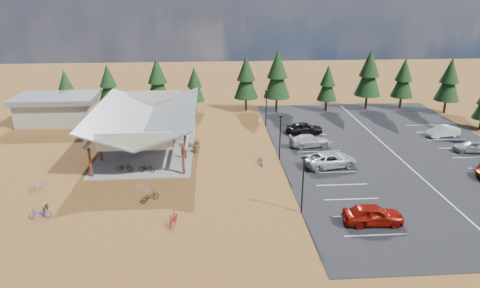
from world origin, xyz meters
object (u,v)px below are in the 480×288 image
Objects in this scene: car_0 at (373,214)px; bike_10 at (40,214)px; bike_7 at (169,123)px; bike_14 at (260,160)px; bike_1 at (128,154)px; lamp_post_2 at (266,106)px; car_4 at (304,128)px; trash_bin_0 at (196,149)px; bike_5 at (158,144)px; bike_4 at (147,168)px; bike_pavilion at (147,116)px; lamp_post_0 at (303,180)px; lamp_post_1 at (280,134)px; bike_2 at (138,139)px; bike_6 at (177,138)px; bike_12 at (150,197)px; bike_16 at (187,145)px; car_3 at (310,141)px; bike_11 at (173,219)px; car_9 at (443,131)px; bike_8 at (45,208)px; bike_13 at (142,189)px; car_2 at (330,160)px; trash_bin_1 at (197,145)px; bike_3 at (135,127)px; bike_9 at (37,185)px; outbuilding at (58,109)px; bike_0 at (124,167)px; car_8 at (472,146)px.

bike_10 is at bearing 86.12° from car_0.
bike_14 is (10.96, -13.76, -0.10)m from bike_7.
bike_7 is (3.59, 11.51, -0.08)m from bike_1.
lamp_post_2 is 6.20m from car_4.
bike_5 is at bearing 162.67° from trash_bin_0.
bike_pavilion is at bearing 20.02° from bike_4.
car_4 is (4.60, 20.43, -2.14)m from lamp_post_0.
bike_2 is at bearing 158.98° from lamp_post_1.
bike_4 reaches higher than bike_6.
bike_6 is 0.83× the size of bike_12.
lamp_post_0 reaches higher than bike_16.
bike_pavilion is 22.69m from lamp_post_0.
bike_16 is at bearing 137.50° from bike_10.
bike_1 is at bearing 89.42° from car_3.
bike_11 is at bearing 178.99° from bike_2.
bike_pavilion is 4.49× the size of car_9.
bike_8 is 1.00× the size of bike_13.
trash_bin_1 is at bearing 53.23° from car_2.
bike_5 is at bearing -162.56° from bike_3.
bike_7 is at bearing 118.26° from lamp_post_0.
bike_9 is at bearing 166.01° from lamp_post_0.
bike_2 is at bearing -37.74° from outbuilding.
car_2 reaches higher than bike_4.
bike_10 is 8.79m from bike_13.
bike_9 is at bearing -103.84° from bike_13.
bike_0 is 2.36m from bike_4.
lamp_post_0 is at bearing -142.44° from bike_5.
bike_4 is 19.24m from car_2.
bike_9 is at bearing 131.83° from bike_5.
lamp_post_2 reaches higher than outbuilding.
car_3 reaches higher than bike_13.
bike_11 is (-1.41, -15.97, 0.10)m from trash_bin_0.
bike_7 is 0.84× the size of bike_12.
bike_5 is at bearing 120.25° from bike_6.
car_9 is at bearing -68.36° from bike_0.
bike_1 is 1.21× the size of bike_8.
car_0 is at bearing 44.16° from bike_16.
car_8 is 0.93× the size of car_9.
bike_12 reaches higher than bike_16.
bike_10 is at bearing -132.66° from lamp_post_2.
car_3 reaches higher than car_8.
car_2 is (14.23, -6.62, 0.38)m from trash_bin_1.
bike_1 is at bearing 68.86° from car_2.
bike_1 is 22.63m from car_4.
bike_pavilion reaches higher than bike_5.
outbuilding is 6.12× the size of bike_14.
bike_9 is 0.37× the size of car_9.
bike_pavilion is 3.77× the size of lamp_post_0.
bike_5 is 11.48m from bike_13.
car_2 reaches higher than bike_11.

